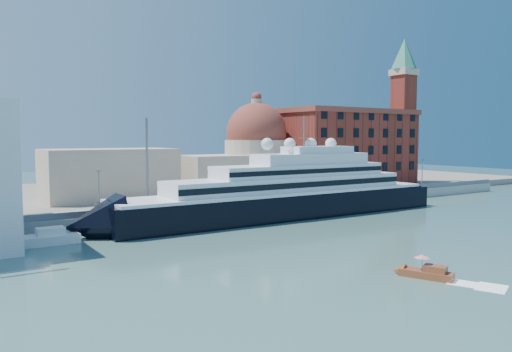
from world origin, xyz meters
TOP-DOWN VIEW (x-y plane):
  - ground at (0.00, 0.00)m, footprint 400.00×400.00m
  - quay at (0.00, 34.00)m, footprint 180.00×10.00m
  - land at (0.00, 75.00)m, footprint 260.00×72.00m
  - quay_fence at (0.00, 29.50)m, footprint 180.00×0.10m
  - superyacht at (3.28, 23.00)m, footprint 83.45×11.57m
  - service_barge at (-42.00, 21.97)m, footprint 12.48×4.34m
  - water_taxi at (-6.48, -22.92)m, footprint 4.28×6.44m
  - warehouse at (52.00, 52.00)m, footprint 43.00×19.00m
  - campanile at (76.00, 52.00)m, footprint 8.40×8.40m
  - church at (6.39, 57.72)m, footprint 66.00×18.00m
  - lamp_posts at (-12.67, 32.27)m, footprint 120.80×2.40m

SIDE VIEW (x-z plane):
  - ground at x=0.00m, z-range 0.00..0.00m
  - water_taxi at x=-6.48m, z-range -0.76..2.16m
  - service_barge at x=-42.00m, z-range -0.59..2.20m
  - land at x=0.00m, z-range 0.00..2.00m
  - quay at x=0.00m, z-range 0.00..2.50m
  - quay_fence at x=0.00m, z-range 2.50..3.70m
  - superyacht at x=3.28m, z-range -8.17..16.77m
  - lamp_posts at x=-12.67m, z-range 0.84..18.84m
  - church at x=6.39m, z-range -1.84..23.66m
  - warehouse at x=52.00m, z-range 2.16..25.41m
  - campanile at x=76.00m, z-range 5.26..52.26m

